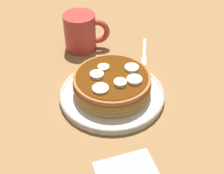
% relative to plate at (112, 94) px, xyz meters
% --- Properties ---
extents(ground_plane, '(1.40, 1.40, 0.03)m').
position_rel_plate_xyz_m(ground_plane, '(0.00, 0.00, -0.02)').
color(ground_plane, olive).
extents(plate, '(0.24, 0.24, 0.02)m').
position_rel_plate_xyz_m(plate, '(0.00, 0.00, 0.00)').
color(plate, silver).
rests_on(plate, ground_plane).
extents(pancake_stack, '(0.17, 0.18, 0.05)m').
position_rel_plate_xyz_m(pancake_stack, '(0.00, 0.00, 0.03)').
color(pancake_stack, tan).
rests_on(pancake_stack, plate).
extents(banana_slice_0, '(0.03, 0.03, 0.01)m').
position_rel_plate_xyz_m(banana_slice_0, '(-0.02, 0.03, 0.05)').
color(banana_slice_0, '#F1F2C0').
rests_on(banana_slice_0, pancake_stack).
extents(banana_slice_1, '(0.03, 0.03, 0.01)m').
position_rel_plate_xyz_m(banana_slice_1, '(-0.02, -0.05, 0.05)').
color(banana_slice_1, '#F5E4BA').
rests_on(banana_slice_1, pancake_stack).
extents(banana_slice_2, '(0.03, 0.03, 0.01)m').
position_rel_plate_xyz_m(banana_slice_2, '(-0.03, -0.00, 0.06)').
color(banana_slice_2, '#FCEAC4').
rests_on(banana_slice_2, pancake_stack).
extents(banana_slice_3, '(0.03, 0.03, 0.01)m').
position_rel_plate_xyz_m(banana_slice_3, '(0.05, -0.02, 0.06)').
color(banana_slice_3, '#FBF0BD').
rests_on(banana_slice_3, pancake_stack).
extents(banana_slice_4, '(0.03, 0.03, 0.01)m').
position_rel_plate_xyz_m(banana_slice_4, '(0.04, 0.02, 0.05)').
color(banana_slice_4, '#F4E5C2').
rests_on(banana_slice_4, pancake_stack).
extents(banana_slice_5, '(0.03, 0.03, 0.01)m').
position_rel_plate_xyz_m(banana_slice_5, '(0.02, -0.03, 0.06)').
color(banana_slice_5, '#F3EAB5').
rests_on(banana_slice_5, pancake_stack).
extents(coffee_mug, '(0.12, 0.09, 0.10)m').
position_rel_plate_xyz_m(coffee_mug, '(-0.08, 0.21, 0.04)').
color(coffee_mug, '#B23833').
rests_on(coffee_mug, ground_plane).
extents(fork, '(0.03, 0.13, 0.01)m').
position_rel_plate_xyz_m(fork, '(0.09, 0.18, -0.01)').
color(fork, silver).
rests_on(fork, ground_plane).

